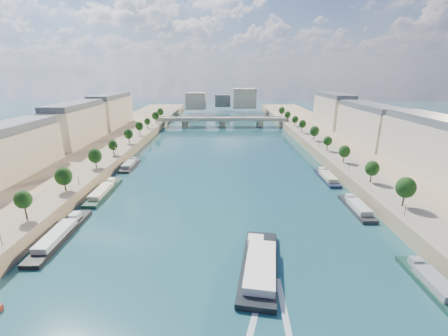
{
  "coord_description": "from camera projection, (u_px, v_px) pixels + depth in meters",
  "views": [
    {
      "loc": [
        0.32,
        -32.63,
        44.44
      ],
      "look_at": [
        0.73,
        90.53,
        5.0
      ],
      "focal_mm": 24.0,
      "sensor_mm": 36.0,
      "label": 1
    }
  ],
  "objects": [
    {
      "name": "buildings_left",
      "position": [
        48.0,
        132.0,
        146.01
      ],
      "size": [
        16.0,
        226.0,
        23.2
      ],
      "color": "#C4B297",
      "rests_on": "ground"
    },
    {
      "name": "trees_right",
      "position": [
        335.0,
        145.0,
        146.36
      ],
      "size": [
        4.8,
        268.8,
        8.26
      ],
      "color": "#382B1E",
      "rests_on": "ground"
    },
    {
      "name": "lamps_left",
      "position": [
        100.0,
        162.0,
        127.8
      ],
      "size": [
        0.36,
        200.36,
        4.28
      ],
      "color": "black",
      "rests_on": "ground"
    },
    {
      "name": "buildings_right",
      "position": [
        396.0,
        132.0,
        146.54
      ],
      "size": [
        16.0,
        226.0,
        23.2
      ],
      "color": "#C4B297",
      "rests_on": "ground"
    },
    {
      "name": "moored_barges_right",
      "position": [
        385.0,
        237.0,
        83.12
      ],
      "size": [
        5.0,
        121.54,
        3.6
      ],
      "color": "black",
      "rests_on": "ground"
    },
    {
      "name": "quay_left",
      "position": [
        68.0,
        167.0,
        138.88
      ],
      "size": [
        44.0,
        520.0,
        5.0
      ],
      "primitive_type": "cube",
      "color": "#9E8460",
      "rests_on": "ground"
    },
    {
      "name": "skyline",
      "position": [
        225.0,
        99.0,
        344.47
      ],
      "size": [
        79.0,
        42.0,
        22.0
      ],
      "color": "#C4B297",
      "rests_on": "ground"
    },
    {
      "name": "pave_right",
      "position": [
        345.0,
        162.0,
        138.5
      ],
      "size": [
        14.0,
        520.0,
        0.1
      ],
      "primitive_type": "cube",
      "color": "gray",
      "rests_on": "quay_right"
    },
    {
      "name": "quay_right",
      "position": [
        377.0,
        167.0,
        139.33
      ],
      "size": [
        44.0,
        520.0,
        5.0
      ],
      "primitive_type": "cube",
      "color": "#9E8460",
      "rests_on": "ground"
    },
    {
      "name": "lamps_right",
      "position": [
        332.0,
        153.0,
        142.42
      ],
      "size": [
        0.36,
        200.36,
        4.28
      ],
      "color": "black",
      "rests_on": "ground"
    },
    {
      "name": "moored_barges_left",
      "position": [
        58.0,
        238.0,
        82.7
      ],
      "size": [
        5.0,
        156.82,
        3.6
      ],
      "color": "#151F30",
      "rests_on": "ground"
    },
    {
      "name": "ground",
      "position": [
        222.0,
        172.0,
        139.86
      ],
      "size": [
        700.0,
        700.0,
        0.0
      ],
      "primitive_type": "plane",
      "color": "#0B2C32",
      "rests_on": "ground"
    },
    {
      "name": "wake",
      "position": [
        270.0,
        325.0,
        55.11
      ],
      "size": [
        11.84,
        26.03,
        0.04
      ],
      "color": "silver",
      "rests_on": "ground"
    },
    {
      "name": "tour_barge",
      "position": [
        259.0,
        265.0,
        70.58
      ],
      "size": [
        12.79,
        29.55,
        3.88
      ],
      "rotation": [
        0.0,
        0.0,
        -0.17
      ],
      "color": "black",
      "rests_on": "ground"
    },
    {
      "name": "trees_left",
      "position": [
        104.0,
        149.0,
        138.4
      ],
      "size": [
        4.8,
        268.8,
        8.26
      ],
      "color": "#382B1E",
      "rests_on": "ground"
    },
    {
      "name": "bridge",
      "position": [
        223.0,
        121.0,
        256.19
      ],
      "size": [
        112.0,
        12.0,
        8.15
      ],
      "color": "#C1B79E",
      "rests_on": "ground"
    },
    {
      "name": "pave_left",
      "position": [
        99.0,
        162.0,
        138.14
      ],
      "size": [
        14.0,
        520.0,
        0.1
      ],
      "primitive_type": "cube",
      "color": "gray",
      "rests_on": "quay_left"
    }
  ]
}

